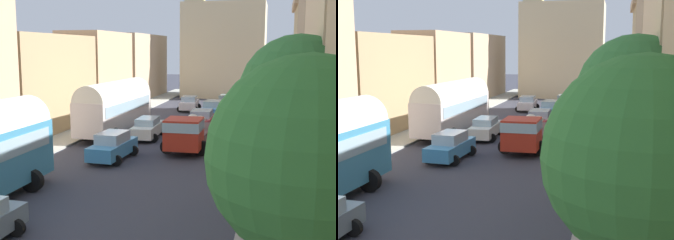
{
  "view_description": "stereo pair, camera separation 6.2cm",
  "coord_description": "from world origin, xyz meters",
  "views": [
    {
      "loc": [
        7.28,
        -6.24,
        6.36
      ],
      "look_at": [
        0.0,
        23.06,
        1.57
      ],
      "focal_mm": 48.2,
      "sensor_mm": 36.0,
      "label": 1
    },
    {
      "loc": [
        7.34,
        -6.23,
        6.36
      ],
      "look_at": [
        0.0,
        23.06,
        1.57
      ],
      "focal_mm": 48.2,
      "sensor_mm": 36.0,
      "label": 2
    }
  ],
  "objects": [
    {
      "name": "building_right_3",
      "position": [
        11.46,
        38.29,
        5.41
      ],
      "size": [
        6.5,
        10.76,
        10.76
      ],
      "color": "tan",
      "rests_on": "ground"
    },
    {
      "name": "car_6",
      "position": [
        -1.75,
        39.24,
        0.76
      ],
      "size": [
        2.4,
        4.22,
        1.5
      ],
      "color": "white",
      "rests_on": "ground"
    },
    {
      "name": "parked_bus_1",
      "position": [
        -4.62,
        25.31,
        2.21
      ],
      "size": [
        3.41,
        9.83,
        3.98
      ],
      "color": "silver",
      "rests_on": "ground"
    },
    {
      "name": "distant_church",
      "position": [
        -0.0,
        53.86,
        6.78
      ],
      "size": [
        10.56,
        7.29,
        19.0
      ],
      "color": "beige",
      "rests_on": "ground"
    },
    {
      "name": "building_left_4",
      "position": [
        -11.15,
        49.38,
        4.06
      ],
      "size": [
        5.31,
        14.64,
        8.12
      ],
      "color": "tan",
      "rests_on": "ground"
    },
    {
      "name": "car_5",
      "position": [
        -1.77,
        24.19,
        0.76
      ],
      "size": [
        2.25,
        4.43,
        1.49
      ],
      "color": "silver",
      "rests_on": "ground"
    },
    {
      "name": "pedestrian_0",
      "position": [
        7.69,
        7.37,
        1.07
      ],
      "size": [
        0.42,
        0.42,
        1.88
      ],
      "color": "#7B5F64",
      "rests_on": "ground"
    },
    {
      "name": "car_1",
      "position": [
        1.33,
        35.19,
        0.79
      ],
      "size": [
        2.43,
        4.2,
        1.59
      ],
      "color": "#428CCE",
      "rests_on": "ground"
    },
    {
      "name": "building_left_3",
      "position": [
        -10.66,
        36.25,
        4.0
      ],
      "size": [
        4.33,
        9.68,
        7.99
      ],
      "color": "tan",
      "rests_on": "ground"
    },
    {
      "name": "roadside_tree_0",
      "position": [
        7.9,
        3.12,
        4.15
      ],
      "size": [
        4.27,
        4.27,
        6.3
      ],
      "color": "brown",
      "rests_on": "ground"
    },
    {
      "name": "car_2",
      "position": [
        1.84,
        42.02,
        0.73
      ],
      "size": [
        2.37,
        4.11,
        1.44
      ],
      "color": "#BC342F",
      "rests_on": "ground"
    },
    {
      "name": "sidewalk_right",
      "position": [
        7.25,
        27.0,
        0.07
      ],
      "size": [
        2.5,
        70.0,
        0.14
      ],
      "primitive_type": "cube",
      "color": "#9B928E",
      "rests_on": "ground"
    },
    {
      "name": "cargo_truck_0",
      "position": [
        1.79,
        21.23,
        1.18
      ],
      "size": [
        3.08,
        7.75,
        2.25
      ],
      "color": "#B32B1A",
      "rests_on": "ground"
    },
    {
      "name": "car_4",
      "position": [
        -1.93,
        17.63,
        0.8
      ],
      "size": [
        2.28,
        4.16,
        1.62
      ],
      "color": "#3E89C3",
      "rests_on": "ground"
    },
    {
      "name": "ground_plane",
      "position": [
        0.0,
        27.0,
        0.0
      ],
      "size": [
        154.0,
        154.0,
        0.0
      ],
      "primitive_type": "plane",
      "color": "#363742"
    },
    {
      "name": "pedestrian_2",
      "position": [
        6.6,
        25.69,
        1.06
      ],
      "size": [
        0.4,
        0.4,
        1.83
      ],
      "color": "#2F3444",
      "rests_on": "ground"
    },
    {
      "name": "sidewalk_left",
      "position": [
        -7.25,
        27.0,
        0.07
      ],
      "size": [
        2.5,
        70.0,
        0.14
      ],
      "primitive_type": "cube",
      "color": "#AAAB9F",
      "rests_on": "ground"
    },
    {
      "name": "car_0",
      "position": [
        1.39,
        28.55,
        0.79
      ],
      "size": [
        2.38,
        4.42,
        1.58
      ],
      "color": "#B2302E",
      "rests_on": "ground"
    },
    {
      "name": "building_left_2",
      "position": [
        -11.09,
        25.02,
        3.71
      ],
      "size": [
        5.19,
        11.86,
        7.42
      ],
      "color": "tan",
      "rests_on": "ground"
    },
    {
      "name": "roadside_tree_1",
      "position": [
        7.9,
        9.38,
        4.83
      ],
      "size": [
        4.01,
        4.01,
        6.85
      ],
      "color": "brown",
      "rests_on": "ground"
    }
  ]
}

